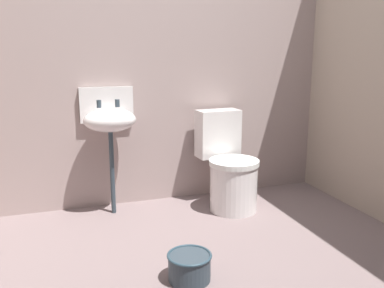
% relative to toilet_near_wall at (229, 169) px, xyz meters
% --- Properties ---
extents(ground_plane, '(3.39, 2.95, 0.08)m').
position_rel_toilet_near_wall_xyz_m(ground_plane, '(-0.52, -0.92, -0.36)').
color(ground_plane, slate).
extents(wall_back, '(3.39, 0.10, 2.27)m').
position_rel_toilet_near_wall_xyz_m(wall_back, '(-0.52, 0.40, 0.81)').
color(wall_back, '#A58F8B').
rests_on(wall_back, ground).
extents(toilet_near_wall, '(0.43, 0.61, 0.78)m').
position_rel_toilet_near_wall_xyz_m(toilet_near_wall, '(0.00, 0.00, 0.00)').
color(toilet_near_wall, white).
rests_on(toilet_near_wall, ground).
extents(sink, '(0.42, 0.35, 0.99)m').
position_rel_toilet_near_wall_xyz_m(sink, '(-0.92, 0.19, 0.43)').
color(sink, '#303D46').
rests_on(sink, ground).
extents(bucket, '(0.26, 0.26, 0.16)m').
position_rel_toilet_near_wall_xyz_m(bucket, '(-0.66, -0.98, -0.24)').
color(bucket, '#303D46').
rests_on(bucket, ground).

